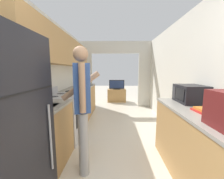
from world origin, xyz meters
TOP-DOWN VIEW (x-y plane):
  - wall_left at (-1.31, 2.22)m, footprint 0.38×7.25m
  - wall_right at (1.38, 1.82)m, footprint 0.06×7.25m
  - wall_far_with_doorway at (0.00, 4.88)m, footprint 3.11×0.06m
  - counter_left at (-1.05, 2.93)m, footprint 0.62×3.61m
  - counter_right at (1.05, 1.01)m, footprint 0.62×1.90m
  - range_oven at (-1.04, 2.21)m, footprint 0.66×0.75m
  - person at (-0.45, 1.31)m, footprint 0.55×0.45m
  - microwave at (1.15, 1.63)m, footprint 0.37×0.46m
  - book_stack at (1.07, 1.11)m, footprint 0.24×0.27m
  - tv_cabinet at (0.07, 5.64)m, footprint 0.81×0.42m
  - television at (0.07, 5.60)m, footprint 0.67×0.16m
  - knife at (-1.12, 2.72)m, footprint 0.12×0.31m

SIDE VIEW (x-z plane):
  - tv_cabinet at x=0.07m, z-range 0.00..0.57m
  - counter_right at x=1.05m, z-range 0.00..0.93m
  - counter_left at x=-1.05m, z-range 0.00..0.93m
  - range_oven at x=-1.04m, z-range -0.06..1.00m
  - television at x=0.07m, z-range 0.57..0.98m
  - knife at x=-1.12m, z-range 0.92..0.94m
  - person at x=-0.45m, z-range 0.07..1.80m
  - book_stack at x=1.07m, z-range 0.93..0.97m
  - microwave at x=1.15m, z-range 0.93..1.20m
  - wall_right at x=1.38m, z-range 0.00..2.50m
  - wall_far_with_doorway at x=0.00m, z-range 0.21..2.71m
  - wall_left at x=-1.31m, z-range 0.25..2.75m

